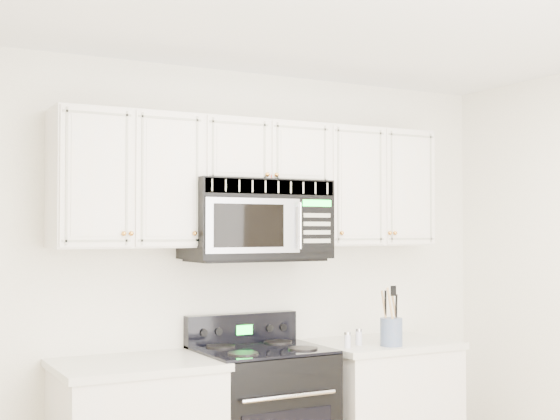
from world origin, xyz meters
TOP-DOWN VIEW (x-y plane):
  - room at (0.00, 0.00)m, footprint 3.51×3.51m
  - base_cabinet_right at (0.80, 1.44)m, footprint 0.86×0.65m
  - upper_cabinets at (-0.00, 1.58)m, footprint 2.44×0.37m
  - microwave at (-0.04, 1.53)m, footprint 0.84×0.47m
  - utensil_crock at (0.73, 1.23)m, footprint 0.13×0.13m
  - shaker_salt at (0.45, 1.29)m, footprint 0.04×0.04m
  - shaker_pepper at (0.57, 1.35)m, footprint 0.04×0.04m

SIDE VIEW (x-z plane):
  - base_cabinet_right at x=0.80m, z-range -0.03..0.89m
  - shaker_salt at x=0.45m, z-range 0.92..1.01m
  - shaker_pepper at x=0.57m, z-range 0.92..1.02m
  - utensil_crock at x=0.73m, z-range 0.83..1.19m
  - room at x=0.00m, z-range 0.00..2.60m
  - microwave at x=-0.04m, z-range 1.45..1.91m
  - upper_cabinets at x=0.00m, z-range 1.56..2.31m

